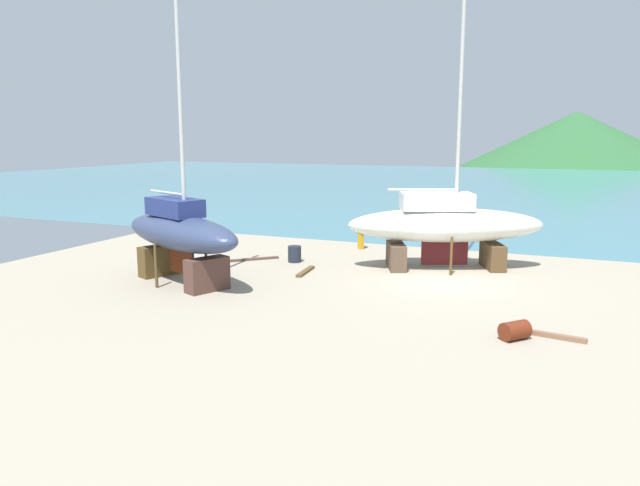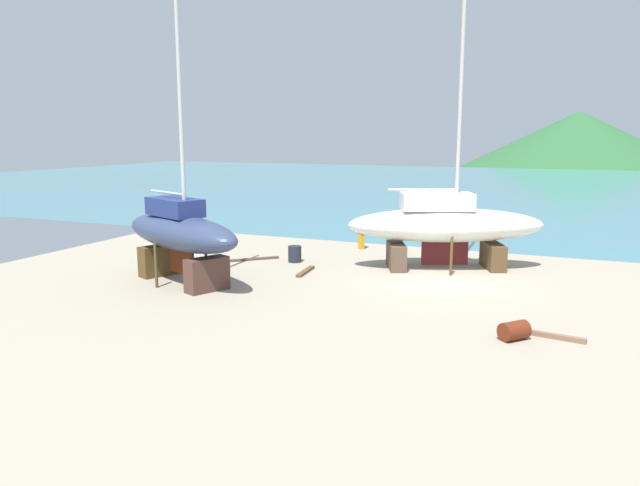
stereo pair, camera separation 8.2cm
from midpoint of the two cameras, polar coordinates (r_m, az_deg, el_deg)
ground_plane at (r=22.83m, az=10.46°, el=-5.16°), size 39.98×39.98×0.00m
sea_water at (r=72.93m, az=19.31°, el=4.96°), size 159.55×82.02×0.01m
headland_hill at (r=145.39m, az=23.12°, el=7.08°), size 89.67×89.67×21.97m
sailboat_mid_port at (r=27.60m, az=11.83°, el=1.75°), size 9.07×5.76×14.71m
sailboat_small_center at (r=25.02m, az=-13.01°, el=0.92°), size 7.55×4.82×12.40m
worker at (r=31.90m, az=4.00°, el=0.95°), size 0.49×0.47×1.66m
barrel_by_slipway at (r=18.89m, az=18.03°, el=-7.90°), size 0.98×1.00×0.56m
barrel_rust_mid at (r=28.67m, az=-2.32°, el=-1.05°), size 0.86×0.86×0.77m
timber_long_aft at (r=29.31m, az=-6.17°, el=-1.52°), size 1.91×1.85×0.10m
timber_long_fore at (r=19.49m, az=20.68°, el=-8.14°), size 2.30×0.53×0.15m
timber_plank_near at (r=26.50m, az=-1.29°, el=-2.71°), size 0.43×1.96×0.12m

